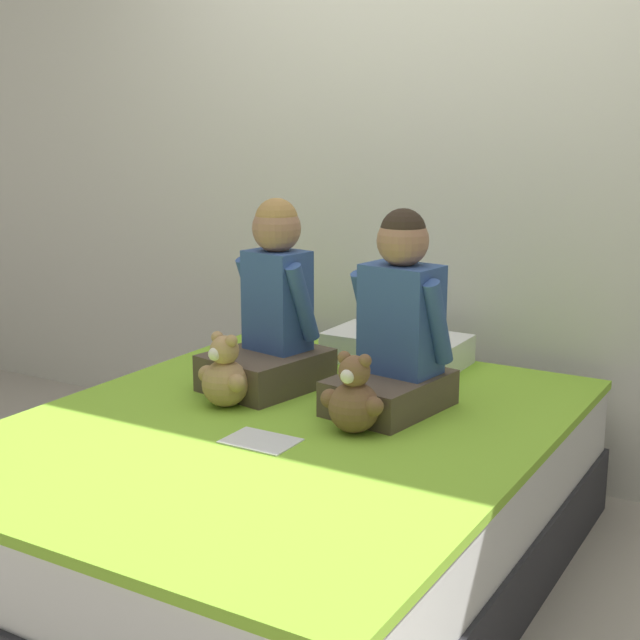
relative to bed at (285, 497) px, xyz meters
The scene contains 9 objects.
ground_plane 0.25m from the bed, ahead, with size 14.00×14.00×0.00m, color #B2A899.
wall_behind_bed 1.51m from the bed, 90.00° to the left, with size 8.00×0.06×2.50m.
bed is the anchor object (origin of this frame).
child_on_left 0.64m from the bed, 128.58° to the left, with size 0.38×0.45×0.65m.
child_on_right 0.64m from the bed, 52.54° to the left, with size 0.35×0.43×0.64m.
teddy_bear_held_by_left_child 0.43m from the bed, behind, with size 0.20×0.15×0.25m.
teddy_bear_held_by_right_child 0.42m from the bed, ahead, with size 0.21×0.16×0.25m.
pillow_at_headboard 0.85m from the bed, 90.00° to the left, with size 0.53×0.29×0.11m.
sign_card 0.31m from the bed, 78.84° to the right, with size 0.21×0.15×0.00m.
Camera 1 is at (1.43, -2.19, 1.42)m, focal length 50.00 mm.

